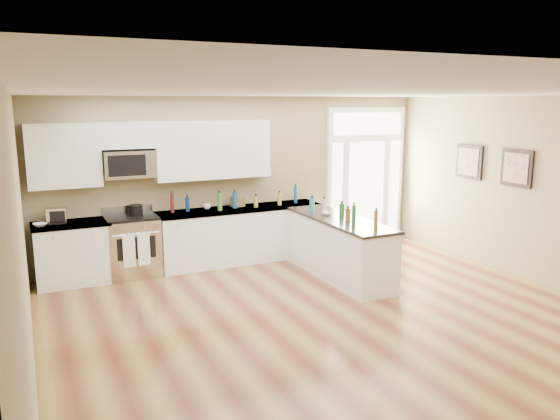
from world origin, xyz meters
name	(u,v)px	position (x,y,z in m)	size (l,w,h in m)	color
ground	(371,343)	(0.00, 0.00, 0.00)	(8.00, 8.00, 0.00)	#5D2B1A
room_shell	(376,196)	(0.00, 0.00, 1.71)	(8.00, 8.00, 8.00)	#91835C
back_cabinet_left	(73,255)	(-2.87, 3.69, 0.44)	(1.10, 0.66, 0.94)	white
back_cabinet_right	(241,236)	(-0.16, 3.69, 0.44)	(2.85, 0.66, 0.94)	white
peninsula_cabinet	(339,250)	(0.93, 2.24, 0.43)	(0.69, 2.32, 0.94)	white
upper_cabinet_left	(64,156)	(-2.88, 3.83, 1.93)	(1.04, 0.33, 0.95)	white
upper_cabinet_right	(213,150)	(-0.57, 3.83, 1.93)	(1.94, 0.33, 0.95)	white
upper_cabinet_short	(127,135)	(-1.95, 3.83, 2.20)	(0.82, 0.33, 0.40)	white
microwave	(129,164)	(-1.95, 3.80, 1.76)	(0.78, 0.41, 0.42)	silver
entry_door	(365,175)	(2.55, 3.95, 1.30)	(1.70, 0.10, 2.60)	white
wall_art_near	(469,162)	(3.47, 2.20, 1.70)	(0.05, 0.58, 0.58)	black
wall_art_far	(517,168)	(3.47, 1.20, 1.70)	(0.05, 0.58, 0.58)	black
kitchen_range	(133,246)	(-1.98, 3.69, 0.48)	(0.79, 0.70, 1.08)	silver
stockpot	(135,209)	(-1.89, 3.80, 1.04)	(0.23, 0.23, 0.17)	black
toaster_oven	(57,216)	(-3.04, 3.73, 1.06)	(0.27, 0.21, 0.23)	silver
cardboard_box	(237,201)	(-0.16, 3.82, 1.03)	(0.22, 0.16, 0.18)	brown
bowl_left	(40,225)	(-3.29, 3.61, 0.96)	(0.19, 0.19, 0.05)	white
bowl_peninsula	(327,214)	(0.87, 2.53, 0.96)	(0.15, 0.15, 0.05)	white
cup_counter	(207,207)	(-0.71, 3.80, 0.99)	(0.12, 0.12, 0.09)	white
counter_bottles	(279,205)	(0.27, 3.04, 1.06)	(2.40, 2.44, 0.31)	#19591E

